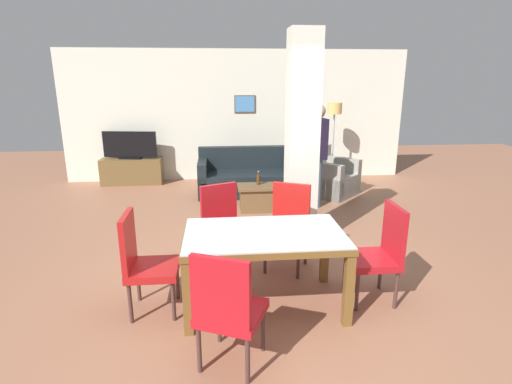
% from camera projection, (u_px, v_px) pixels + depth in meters
% --- Properties ---
extents(ground_plane, '(18.00, 18.00, 0.00)m').
position_uv_depth(ground_plane, '(264.00, 304.00, 3.90)').
color(ground_plane, '#9A654A').
extents(back_wall, '(7.20, 0.09, 2.70)m').
position_uv_depth(back_wall, '(237.00, 116.00, 8.44)').
color(back_wall, silver).
rests_on(back_wall, ground_plane).
extents(divider_pillar, '(0.38, 0.37, 2.70)m').
position_uv_depth(divider_pillar, '(302.00, 142.00, 5.03)').
color(divider_pillar, silver).
rests_on(divider_pillar, ground_plane).
extents(dining_table, '(1.49, 0.90, 0.75)m').
position_uv_depth(dining_table, '(264.00, 248.00, 3.74)').
color(dining_table, brown).
rests_on(dining_table, ground_plane).
extents(dining_chair_head_right, '(0.46, 0.46, 0.97)m').
position_uv_depth(dining_chair_head_right, '(380.00, 250.00, 3.86)').
color(dining_chair_head_right, '#B21720').
rests_on(dining_chair_head_right, ground_plane).
extents(dining_chair_near_left, '(0.60, 0.60, 0.97)m').
position_uv_depth(dining_chair_near_left, '(228.00, 307.00, 2.90)').
color(dining_chair_near_left, red).
rests_on(dining_chair_near_left, ground_plane).
extents(dining_chair_far_right, '(0.61, 0.61, 0.97)m').
position_uv_depth(dining_chair_far_right, '(288.00, 224.00, 4.56)').
color(dining_chair_far_right, '#B11916').
rests_on(dining_chair_far_right, ground_plane).
extents(dining_chair_far_left, '(0.61, 0.61, 0.97)m').
position_uv_depth(dining_chair_far_left, '(224.00, 224.00, 4.54)').
color(dining_chair_far_left, '#AF161E').
rests_on(dining_chair_far_left, ground_plane).
extents(dining_chair_head_left, '(0.46, 0.46, 0.97)m').
position_uv_depth(dining_chair_head_left, '(144.00, 260.00, 3.66)').
color(dining_chair_head_left, '#B21A1A').
rests_on(dining_chair_head_left, ground_plane).
extents(sofa, '(1.76, 0.87, 0.85)m').
position_uv_depth(sofa, '(245.00, 178.00, 7.59)').
color(sofa, black).
rests_on(sofa, ground_plane).
extents(armchair, '(1.18, 1.18, 0.88)m').
position_uv_depth(armchair, '(328.00, 178.00, 7.53)').
color(armchair, '#9F9D94').
rests_on(armchair, ground_plane).
extents(coffee_table, '(0.61, 0.47, 0.42)m').
position_uv_depth(coffee_table, '(256.00, 197.00, 6.62)').
color(coffee_table, brown).
rests_on(coffee_table, ground_plane).
extents(bottle, '(0.07, 0.07, 0.23)m').
position_uv_depth(bottle, '(258.00, 179.00, 6.61)').
color(bottle, '#4C2D14').
rests_on(bottle, coffee_table).
extents(tv_stand, '(1.23, 0.40, 0.53)m').
position_uv_depth(tv_stand, '(132.00, 171.00, 8.27)').
color(tv_stand, brown).
rests_on(tv_stand, ground_plane).
extents(tv_screen, '(1.09, 0.26, 0.56)m').
position_uv_depth(tv_screen, '(130.00, 145.00, 8.12)').
color(tv_screen, black).
rests_on(tv_screen, tv_stand).
extents(floor_lamp, '(0.29, 0.29, 1.66)m').
position_uv_depth(floor_lamp, '(334.00, 117.00, 7.96)').
color(floor_lamp, '#B7B7BC').
rests_on(floor_lamp, ground_plane).
extents(standing_person, '(0.27, 0.41, 1.72)m').
position_uv_depth(standing_person, '(317.00, 148.00, 6.65)').
color(standing_person, '#45566A').
rests_on(standing_person, ground_plane).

